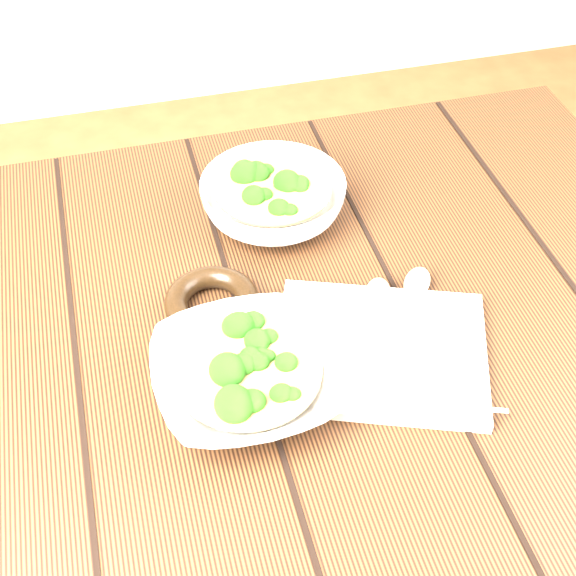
{
  "coord_description": "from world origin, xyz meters",
  "views": [
    {
      "loc": [
        -0.14,
        -0.66,
        1.47
      ],
      "look_at": [
        0.04,
        -0.01,
        0.8
      ],
      "focal_mm": 50.0,
      "sensor_mm": 36.0,
      "label": 1
    }
  ],
  "objects_px": {
    "soup_bowl_front": "(247,376)",
    "napkin": "(380,351)",
    "soup_bowl_back": "(273,199)",
    "table": "(260,378)",
    "trivet": "(212,302)"
  },
  "relations": [
    {
      "from": "table",
      "to": "soup_bowl_back",
      "type": "relative_size",
      "value": 4.88
    },
    {
      "from": "soup_bowl_front",
      "to": "trivet",
      "type": "bearing_deg",
      "value": 96.02
    },
    {
      "from": "soup_bowl_front",
      "to": "soup_bowl_back",
      "type": "height_order",
      "value": "soup_bowl_back"
    },
    {
      "from": "soup_bowl_front",
      "to": "trivet",
      "type": "distance_m",
      "value": 0.14
    },
    {
      "from": "soup_bowl_back",
      "to": "napkin",
      "type": "xyz_separation_m",
      "value": [
        0.06,
        -0.27,
        -0.03
      ]
    },
    {
      "from": "soup_bowl_back",
      "to": "table",
      "type": "bearing_deg",
      "value": -110.03
    },
    {
      "from": "trivet",
      "to": "soup_bowl_back",
      "type": "bearing_deg",
      "value": 52.92
    },
    {
      "from": "soup_bowl_back",
      "to": "trivet",
      "type": "distance_m",
      "value": 0.19
    },
    {
      "from": "napkin",
      "to": "trivet",
      "type": "bearing_deg",
      "value": 166.44
    },
    {
      "from": "soup_bowl_front",
      "to": "napkin",
      "type": "distance_m",
      "value": 0.16
    },
    {
      "from": "table",
      "to": "trivet",
      "type": "height_order",
      "value": "trivet"
    },
    {
      "from": "soup_bowl_back",
      "to": "trivet",
      "type": "bearing_deg",
      "value": -127.08
    },
    {
      "from": "table",
      "to": "napkin",
      "type": "height_order",
      "value": "napkin"
    },
    {
      "from": "table",
      "to": "soup_bowl_front",
      "type": "bearing_deg",
      "value": -108.34
    },
    {
      "from": "soup_bowl_back",
      "to": "napkin",
      "type": "relative_size",
      "value": 1.01
    }
  ]
}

